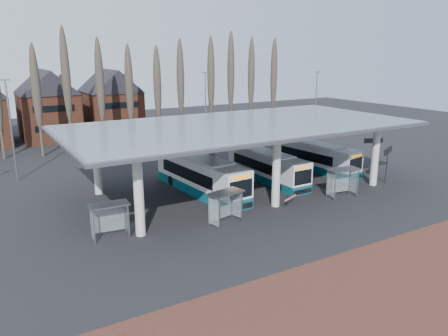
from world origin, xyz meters
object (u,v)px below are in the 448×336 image
bus_2 (267,167)px  shelter_2 (342,176)px  bus_3 (314,157)px  bus_1 (201,176)px  shelter_1 (224,200)px  shelter_0 (109,213)px

bus_2 → shelter_2: bearing=-71.3°
bus_3 → shelter_2: bus_3 is taller
bus_1 → shelter_2: (10.26, -7.66, 0.33)m
bus_3 → shelter_2: bearing=-123.5°
bus_2 → bus_1: bearing=179.6°
bus_1 → bus_2: bearing=-4.3°
shelter_1 → shelter_2: bearing=-12.7°
bus_3 → shelter_0: 25.82m
bus_3 → shelter_1: bearing=-158.9°
shelter_1 → shelter_0: bearing=153.3°
shelter_1 → bus_2: bearing=25.6°
bus_1 → shelter_1: size_ratio=4.09×
bus_2 → shelter_2: (2.69, -7.69, 0.51)m
bus_1 → shelter_1: bus_1 is taller
shelter_0 → shelter_2: size_ratio=0.94×
bus_1 → shelter_0: size_ratio=4.36×
bus_2 → bus_3: bearing=5.9°
shelter_1 → shelter_2: size_ratio=1.00×
bus_2 → shelter_2: 8.16m
bus_3 → shelter_1: bus_3 is taller
bus_3 → shelter_1: (-16.71, -8.67, 0.44)m
bus_1 → shelter_2: 12.81m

